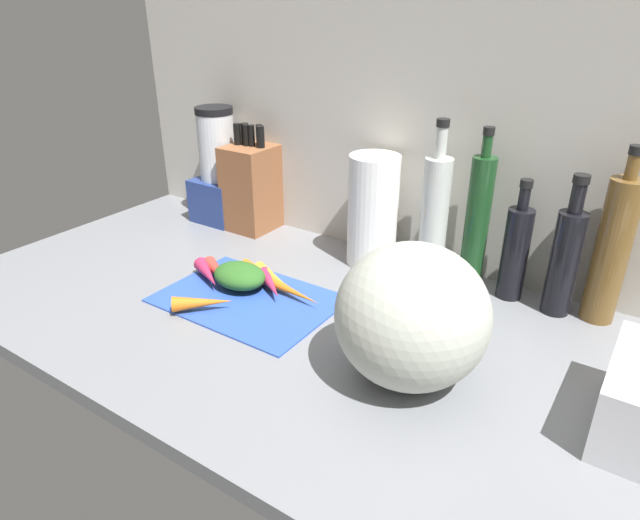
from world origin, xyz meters
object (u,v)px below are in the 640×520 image
(carrot_2, at_px, (272,276))
(carrot_4, at_px, (208,274))
(carrot_5, at_px, (255,279))
(carrot_6, at_px, (203,303))
(carrot_0, at_px, (291,291))
(blender_appliance, at_px, (219,173))
(cutting_board, at_px, (248,298))
(carrot_3, at_px, (268,275))
(winter_squash, at_px, (412,316))
(carrot_7, at_px, (221,274))
(bottle_4, at_px, (612,250))
(bottle_2, at_px, (515,251))
(carrot_1, at_px, (271,284))
(bottle_1, at_px, (477,221))
(paper_towel_roll, at_px, (373,211))
(bottle_0, at_px, (434,216))
(bottle_3, at_px, (565,259))
(knife_block, at_px, (252,186))

(carrot_2, distance_m, carrot_4, 0.14)
(carrot_5, distance_m, carrot_6, 0.14)
(carrot_0, height_order, carrot_6, carrot_6)
(blender_appliance, bearing_deg, cutting_board, -40.80)
(carrot_0, height_order, carrot_5, carrot_5)
(carrot_3, relative_size, winter_squash, 0.67)
(carrot_7, xyz_separation_m, bottle_4, (0.73, 0.31, 0.13))
(carrot_5, distance_m, bottle_2, 0.56)
(carrot_1, relative_size, bottle_1, 0.32)
(paper_towel_roll, distance_m, bottle_1, 0.24)
(paper_towel_roll, bearing_deg, carrot_0, -101.50)
(carrot_3, relative_size, bottle_1, 0.48)
(bottle_4, bearing_deg, carrot_0, -152.99)
(winter_squash, bearing_deg, bottle_4, 59.02)
(cutting_board, relative_size, bottle_1, 1.04)
(carrot_4, distance_m, blender_appliance, 0.42)
(cutting_board, bearing_deg, carrot_4, 176.44)
(carrot_1, relative_size, bottle_0, 0.32)
(bottle_4, bearing_deg, cutting_board, -151.78)
(carrot_0, distance_m, bottle_3, 0.55)
(carrot_2, xyz_separation_m, carrot_6, (-0.05, -0.17, -0.00))
(carrot_1, xyz_separation_m, carrot_5, (-0.04, 0.00, -0.00))
(bottle_0, relative_size, bottle_4, 1.03)
(carrot_6, distance_m, winter_squash, 0.45)
(carrot_3, distance_m, carrot_4, 0.13)
(carrot_7, height_order, paper_towel_roll, paper_towel_roll)
(carrot_0, bearing_deg, carrot_3, 161.20)
(blender_appliance, xyz_separation_m, bottle_4, (1.00, 0.02, 0.01))
(carrot_2, bearing_deg, carrot_3, 156.80)
(carrot_6, height_order, knife_block, knife_block)
(carrot_3, relative_size, blender_appliance, 0.53)
(cutting_board, relative_size, bottle_0, 1.02)
(blender_appliance, bearing_deg, bottle_2, 0.51)
(cutting_board, xyz_separation_m, bottle_4, (0.63, 0.34, 0.15))
(carrot_2, relative_size, bottle_3, 0.35)
(carrot_0, bearing_deg, carrot_6, -128.38)
(bottle_4, bearing_deg, bottle_0, -177.34)
(carrot_5, xyz_separation_m, bottle_3, (0.57, 0.27, 0.10))
(carrot_5, height_order, bottle_3, bottle_3)
(knife_block, height_order, bottle_3, bottle_3)
(carrot_1, relative_size, paper_towel_roll, 0.43)
(carrot_1, bearing_deg, cutting_board, -116.66)
(cutting_board, distance_m, bottle_4, 0.73)
(carrot_0, xyz_separation_m, carrot_3, (-0.09, 0.03, -0.00))
(blender_appliance, distance_m, paper_towel_roll, 0.50)
(carrot_3, bearing_deg, bottle_1, 33.32)
(cutting_board, xyz_separation_m, bottle_1, (0.37, 0.33, 0.15))
(carrot_7, relative_size, blender_appliance, 0.44)
(carrot_3, relative_size, carrot_4, 1.41)
(winter_squash, relative_size, bottle_3, 0.87)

